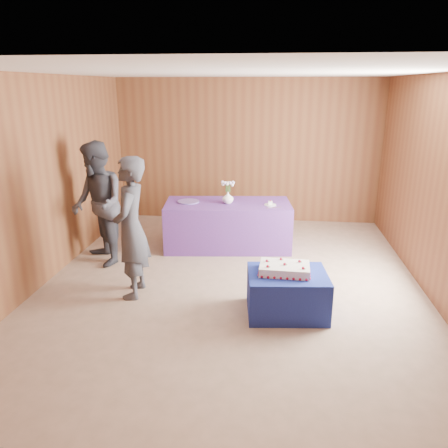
% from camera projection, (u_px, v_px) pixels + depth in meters
% --- Properties ---
extents(ground, '(6.00, 6.00, 0.00)m').
position_uv_depth(ground, '(232.00, 283.00, 5.90)').
color(ground, gray).
rests_on(ground, ground).
extents(room_shell, '(5.04, 6.04, 2.72)m').
position_uv_depth(room_shell, '(232.00, 149.00, 5.35)').
color(room_shell, brown).
rests_on(room_shell, ground).
extents(cake_table, '(0.97, 0.79, 0.50)m').
position_uv_depth(cake_table, '(287.00, 293.00, 5.05)').
color(cake_table, navy).
rests_on(cake_table, ground).
extents(serving_table, '(2.09, 1.11, 0.75)m').
position_uv_depth(serving_table, '(228.00, 225.00, 7.12)').
color(serving_table, '#5A3086').
rests_on(serving_table, ground).
extents(sheet_cake, '(0.61, 0.43, 0.14)m').
position_uv_depth(sheet_cake, '(284.00, 269.00, 4.98)').
color(sheet_cake, white).
rests_on(sheet_cake, cake_table).
extents(vase, '(0.18, 0.18, 0.19)m').
position_uv_depth(vase, '(228.00, 198.00, 6.95)').
color(vase, white).
rests_on(vase, serving_table).
extents(flower_spray, '(0.22, 0.22, 0.17)m').
position_uv_depth(flower_spray, '(228.00, 183.00, 6.88)').
color(flower_spray, '#366F2C').
rests_on(flower_spray, vase).
extents(platter, '(0.35, 0.35, 0.02)m').
position_uv_depth(platter, '(188.00, 202.00, 7.04)').
color(platter, '#664F9E').
rests_on(platter, serving_table).
extents(plate, '(0.22, 0.22, 0.01)m').
position_uv_depth(plate, '(270.00, 205.00, 6.86)').
color(plate, silver).
rests_on(plate, serving_table).
extents(cake_slice, '(0.07, 0.06, 0.08)m').
position_uv_depth(cake_slice, '(270.00, 203.00, 6.85)').
color(cake_slice, white).
rests_on(cake_slice, plate).
extents(knife, '(0.25, 0.12, 0.00)m').
position_uv_depth(knife, '(274.00, 208.00, 6.72)').
color(knife, silver).
rests_on(knife, serving_table).
extents(guest_left, '(0.47, 0.68, 1.76)m').
position_uv_depth(guest_left, '(131.00, 228.00, 5.33)').
color(guest_left, '#363840').
rests_on(guest_left, ground).
extents(guest_right, '(1.08, 1.12, 1.81)m').
position_uv_depth(guest_right, '(98.00, 204.00, 6.31)').
color(guest_right, '#353640').
rests_on(guest_right, ground).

